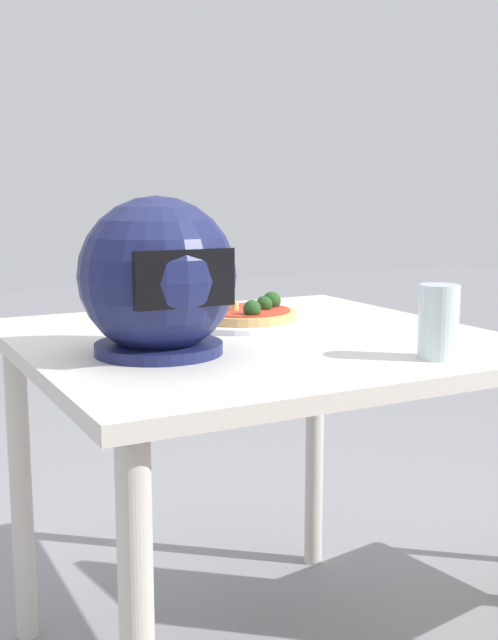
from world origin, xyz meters
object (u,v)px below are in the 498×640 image
at_px(dining_table, 255,383).
at_px(motorcycle_helmet, 158,279).
at_px(pizza, 246,313).
at_px(drinking_glass, 439,322).

bearing_deg(dining_table, motorcycle_helmet, 18.85).
bearing_deg(dining_table, pizza, -109.53).
relative_size(motorcycle_helmet, drinking_glass, 2.17).
xyz_separation_m(pizza, drinking_glass, (-0.13, 0.47, 0.04)).
height_order(pizza, drinking_glass, drinking_glass).
relative_size(dining_table, drinking_glass, 7.14).
height_order(motorcycle_helmet, drinking_glass, motorcycle_helmet).
bearing_deg(drinking_glass, pizza, -74.35).
bearing_deg(motorcycle_helmet, drinking_glass, 147.41).
bearing_deg(motorcycle_helmet, pizza, -144.09).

